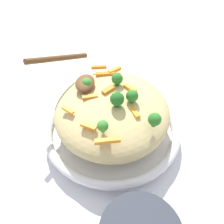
# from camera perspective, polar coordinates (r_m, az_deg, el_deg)

# --- Properties ---
(ground_plane) EXTENTS (2.40, 2.40, 0.00)m
(ground_plane) POSITION_cam_1_polar(r_m,az_deg,el_deg) (0.52, -0.00, -5.77)
(ground_plane) COLOR silver
(serving_bowl) EXTENTS (0.31, 0.31, 0.04)m
(serving_bowl) POSITION_cam_1_polar(r_m,az_deg,el_deg) (0.51, -0.00, -4.18)
(serving_bowl) COLOR silver
(serving_bowl) RESTS_ON ground_plane
(pasta_mound) EXTENTS (0.26, 0.25, 0.09)m
(pasta_mound) POSITION_cam_1_polar(r_m,az_deg,el_deg) (0.46, -0.00, 0.46)
(pasta_mound) COLOR #D1BA7A
(pasta_mound) RESTS_ON serving_bowl
(carrot_piece_0) EXTENTS (0.03, 0.03, 0.01)m
(carrot_piece_0) POSITION_cam_1_polar(r_m,az_deg,el_deg) (0.44, -0.99, 5.84)
(carrot_piece_0) COLOR orange
(carrot_piece_0) RESTS_ON pasta_mound
(carrot_piece_1) EXTENTS (0.02, 0.04, 0.01)m
(carrot_piece_1) POSITION_cam_1_polar(r_m,az_deg,el_deg) (0.36, -0.45, -7.66)
(carrot_piece_1) COLOR orange
(carrot_piece_1) RESTS_ON pasta_mound
(carrot_piece_2) EXTENTS (0.03, 0.02, 0.01)m
(carrot_piece_2) POSITION_cam_1_polar(r_m,az_deg,el_deg) (0.41, 5.89, 0.09)
(carrot_piece_2) COLOR orange
(carrot_piece_2) RESTS_ON pasta_mound
(carrot_piece_3) EXTENTS (0.02, 0.03, 0.01)m
(carrot_piece_3) POSITION_cam_1_polar(r_m,az_deg,el_deg) (0.43, -5.82, 4.09)
(carrot_piece_3) COLOR orange
(carrot_piece_3) RESTS_ON pasta_mound
(carrot_piece_4) EXTENTS (0.02, 0.03, 0.01)m
(carrot_piece_4) POSITION_cam_1_polar(r_m,az_deg,el_deg) (0.38, -6.22, -3.76)
(carrot_piece_4) COLOR orange
(carrot_piece_4) RESTS_ON pasta_mound
(carrot_piece_5) EXTENTS (0.02, 0.03, 0.01)m
(carrot_piece_5) POSITION_cam_1_polar(r_m,az_deg,el_deg) (0.42, -11.60, 0.56)
(carrot_piece_5) COLOR orange
(carrot_piece_5) RESTS_ON pasta_mound
(carrot_piece_6) EXTENTS (0.03, 0.03, 0.01)m
(carrot_piece_6) POSITION_cam_1_polar(r_m,az_deg,el_deg) (0.45, 4.83, 6.21)
(carrot_piece_6) COLOR orange
(carrot_piece_6) RESTS_ON pasta_mound
(carrot_piece_7) EXTENTS (0.01, 0.04, 0.01)m
(carrot_piece_7) POSITION_cam_1_polar(r_m,az_deg,el_deg) (0.52, -3.49, 11.75)
(carrot_piece_7) COLOR orange
(carrot_piece_7) RESTS_ON pasta_mound
(carrot_piece_8) EXTENTS (0.03, 0.03, 0.01)m
(carrot_piece_8) POSITION_cam_1_polar(r_m,az_deg,el_deg) (0.50, 0.33, 11.03)
(carrot_piece_8) COLOR orange
(carrot_piece_8) RESTS_ON pasta_mound
(carrot_piece_9) EXTENTS (0.02, 0.04, 0.01)m
(carrot_piece_9) POSITION_cam_1_polar(r_m,az_deg,el_deg) (0.50, -1.87, 10.11)
(carrot_piece_9) COLOR orange
(carrot_piece_9) RESTS_ON pasta_mound
(broccoli_floret_0) EXTENTS (0.02, 0.02, 0.03)m
(broccoli_floret_0) POSITION_cam_1_polar(r_m,az_deg,el_deg) (0.45, -6.69, 7.49)
(broccoli_floret_0) COLOR #377928
(broccoli_floret_0) RESTS_ON pasta_mound
(broccoli_floret_1) EXTENTS (0.03, 0.03, 0.03)m
(broccoli_floret_1) POSITION_cam_1_polar(r_m,az_deg,el_deg) (0.40, 1.36, 3.41)
(broccoli_floret_1) COLOR #205B1C
(broccoli_floret_1) RESTS_ON pasta_mound
(broccoli_floret_2) EXTENTS (0.02, 0.02, 0.03)m
(broccoli_floret_2) POSITION_cam_1_polar(r_m,az_deg,el_deg) (0.45, 1.38, 8.73)
(broccoli_floret_2) COLOR #296820
(broccoli_floret_2) RESTS_ON pasta_mound
(broccoli_floret_3) EXTENTS (0.02, 0.02, 0.03)m
(broccoli_floret_3) POSITION_cam_1_polar(r_m,az_deg,el_deg) (0.37, -2.47, -3.72)
(broccoli_floret_3) COLOR #377928
(broccoli_floret_3) RESTS_ON pasta_mound
(broccoli_floret_4) EXTENTS (0.02, 0.02, 0.03)m
(broccoli_floret_4) POSITION_cam_1_polar(r_m,az_deg,el_deg) (0.38, 11.21, -1.98)
(broccoli_floret_4) COLOR #296820
(broccoli_floret_4) RESTS_ON pasta_mound
(broccoli_floret_5) EXTENTS (0.02, 0.02, 0.03)m
(broccoli_floret_5) POSITION_cam_1_polar(r_m,az_deg,el_deg) (0.41, 5.35, 4.24)
(broccoli_floret_5) COLOR #296820
(broccoli_floret_5) RESTS_ON pasta_mound
(serving_spoon) EXTENTS (0.14, 0.13, 0.07)m
(serving_spoon) POSITION_cam_1_polar(r_m,az_deg,el_deg) (0.46, -9.66, 9.94)
(serving_spoon) COLOR brown
(serving_spoon) RESTS_ON pasta_mound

